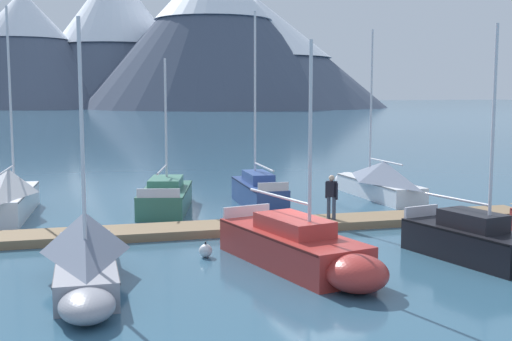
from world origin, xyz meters
The scene contains 15 objects.
ground_plane centered at (0.00, 0.00, 0.00)m, with size 700.00×700.00×0.00m, color #335B75.
mountain_shoulder_ridge centered at (-8.04, 213.16, 19.70)m, with size 66.78×66.78×37.81m.
mountain_east_summit centered at (22.19, 218.91, 26.08)m, with size 69.28×69.28×48.67m.
mountain_rear_spur centered at (49.93, 191.18, 25.12)m, with size 86.59×86.59×48.19m.
mountain_north_horn centered at (66.01, 195.88, 19.62)m, with size 88.87×88.87×36.71m.
dock centered at (0.00, 4.00, 0.15)m, with size 21.33×3.47×0.30m.
sailboat_nearest_berth centered at (-9.31, 10.16, 0.98)m, with size 2.40×7.08×8.66m.
sailboat_second_berth centered at (-7.25, -0.68, 0.85)m, with size 2.14×7.55×7.00m.
sailboat_mid_dock_port centered at (-2.84, 9.81, 0.59)m, with size 3.66×6.73×6.57m.
sailboat_mid_dock_starboard centered at (-1.25, -1.54, 0.62)m, with size 2.94×7.05×6.56m.
sailboat_far_berth centered at (1.14, 9.30, 0.67)m, with size 1.99×6.55×8.69m.
sailboat_outer_slip centered at (4.12, -2.66, 0.63)m, with size 2.32×5.51×7.08m.
sailboat_end_of_dock centered at (7.50, 9.43, 0.87)m, with size 2.06×7.62×8.16m.
person_on_dock centered at (2.25, 3.72, 1.26)m, with size 0.36×0.54×1.69m.
mooring_buoy_channel_marker centered at (-3.50, 0.72, 0.21)m, with size 0.42×0.42×0.50m.
Camera 1 is at (-8.66, -18.87, 5.13)m, focal length 46.51 mm.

